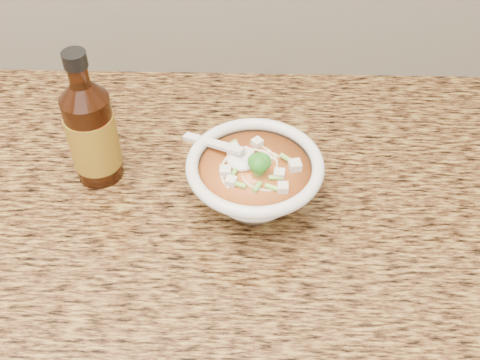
{
  "coord_description": "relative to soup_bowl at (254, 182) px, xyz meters",
  "views": [
    {
      "loc": [
        0.37,
        1.09,
        1.54
      ],
      "look_at": [
        0.35,
        1.67,
        0.95
      ],
      "focal_mm": 45.0,
      "sensor_mm": 36.0,
      "label": 1
    }
  ],
  "objects": [
    {
      "name": "soup_bowl",
      "position": [
        0.0,
        0.0,
        0.0
      ],
      "size": [
        0.2,
        0.19,
        0.1
      ],
      "rotation": [
        0.0,
        0.0,
        -0.37
      ],
      "color": "silver",
      "rests_on": "counter_slab"
    },
    {
      "name": "counter_slab",
      "position": [
        -0.37,
        0.01,
        -0.06
      ],
      "size": [
        4.0,
        0.68,
        0.04
      ],
      "primitive_type": "cube",
      "color": "olive",
      "rests_on": "cabinet"
    },
    {
      "name": "cabinet",
      "position": [
        -0.37,
        0.01,
        -0.51
      ],
      "size": [
        4.0,
        0.65,
        0.86
      ],
      "primitive_type": "cube",
      "color": "black",
      "rests_on": "ground"
    },
    {
      "name": "hot_sauce_bottle",
      "position": [
        -0.23,
        0.06,
        0.04
      ],
      "size": [
        0.07,
        0.07,
        0.21
      ],
      "rotation": [
        0.0,
        0.0,
        0.01
      ],
      "color": "#3A1607",
      "rests_on": "counter_slab"
    }
  ]
}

